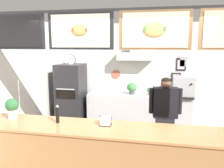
# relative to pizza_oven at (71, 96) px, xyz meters

# --- Properties ---
(back_wall_assembly) EXTENTS (4.46, 3.08, 2.70)m
(back_wall_assembly) POSITION_rel_pizza_oven_xyz_m (1.63, 0.33, 0.62)
(back_wall_assembly) COLOR #9E9E99
(back_wall_assembly) RESTS_ON ground_plane
(service_counter) EXTENTS (3.90, 0.70, 1.04)m
(service_counter) POSITION_rel_pizza_oven_xyz_m (1.63, -2.60, -0.32)
(service_counter) COLOR #B77F4C
(service_counter) RESTS_ON ground_plane
(back_prep_counter) EXTENTS (2.55, 0.55, 0.93)m
(back_prep_counter) POSITION_rel_pizza_oven_xyz_m (1.72, 0.15, -0.38)
(back_prep_counter) COLOR silver
(back_prep_counter) RESTS_ON ground_plane
(pizza_oven) EXTENTS (0.65, 0.74, 1.77)m
(pizza_oven) POSITION_rel_pizza_oven_xyz_m (0.00, 0.00, 0.00)
(pizza_oven) COLOR #232326
(pizza_oven) RESTS_ON ground_plane
(shop_worker) EXTENTS (0.60, 0.27, 1.57)m
(shop_worker) POSITION_rel_pizza_oven_xyz_m (2.34, -1.27, 0.00)
(shop_worker) COLOR #232328
(shop_worker) RESTS_ON ground_plane
(espresso_machine) EXTENTS (0.49, 0.55, 0.49)m
(espresso_machine) POSITION_rel_pizza_oven_xyz_m (2.78, 0.13, 0.34)
(espresso_machine) COLOR #B7BABF
(espresso_machine) RESTS_ON back_prep_counter
(potted_thyme) EXTENTS (0.25, 0.25, 0.29)m
(potted_thyme) POSITION_rel_pizza_oven_xyz_m (1.55, 0.14, 0.26)
(potted_thyme) COLOR #4C4C51
(potted_thyme) RESTS_ON back_prep_counter
(potted_oregano) EXTENTS (0.16, 0.16, 0.19)m
(potted_oregano) POSITION_rel_pizza_oven_xyz_m (2.00, 0.16, 0.20)
(potted_oregano) COLOR #9E563D
(potted_oregano) RESTS_ON back_prep_counter
(basil_vase) EXTENTS (0.20, 0.20, 0.32)m
(basil_vase) POSITION_rel_pizza_oven_xyz_m (0.03, -2.50, 0.37)
(basil_vase) COLOR silver
(basil_vase) RESTS_ON service_counter
(pepper_grinder) EXTENTS (0.05, 0.05, 0.27)m
(pepper_grinder) POSITION_rel_pizza_oven_xyz_m (0.78, -2.53, 0.33)
(pepper_grinder) COLOR black
(pepper_grinder) RESTS_ON service_counter
(napkin_holder) EXTENTS (0.16, 0.15, 0.14)m
(napkin_holder) POSITION_rel_pizza_oven_xyz_m (1.49, -2.49, 0.25)
(napkin_holder) COLOR #262628
(napkin_holder) RESTS_ON service_counter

